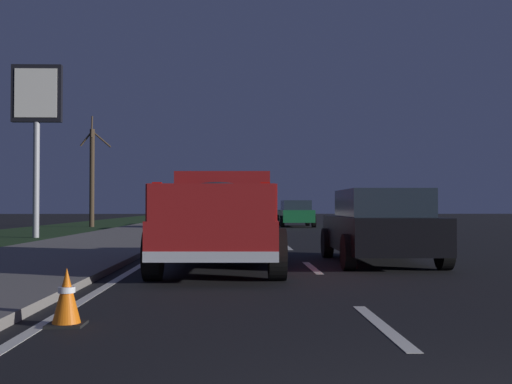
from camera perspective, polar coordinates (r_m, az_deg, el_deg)
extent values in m
plane|color=black|center=(29.59, 1.18, -3.61)|extent=(144.00, 144.00, 0.00)
cube|color=slate|center=(29.86, -9.84, -3.46)|extent=(108.00, 4.00, 0.12)
cube|color=#1E3819|center=(30.97, -19.05, -3.43)|extent=(108.00, 6.00, 0.01)
cube|color=silver|center=(6.58, 11.25, -11.69)|extent=(2.40, 0.14, 0.01)
cube|color=silver|center=(12.41, 5.07, -6.79)|extent=(2.40, 0.14, 0.01)
cube|color=silver|center=(18.54, 2.84, -4.98)|extent=(2.40, 0.14, 0.01)
cube|color=silver|center=(24.16, 1.80, -4.12)|extent=(2.40, 0.14, 0.01)
cube|color=silver|center=(29.82, 1.16, -3.59)|extent=(2.40, 0.14, 0.01)
cube|color=silver|center=(35.81, 0.69, -3.20)|extent=(2.40, 0.14, 0.01)
cube|color=silver|center=(41.74, 0.37, -2.94)|extent=(2.40, 0.14, 0.01)
cube|color=silver|center=(46.81, 0.15, -2.76)|extent=(2.40, 0.14, 0.01)
cube|color=silver|center=(53.16, -0.06, -2.58)|extent=(2.40, 0.14, 0.01)
cube|color=silver|center=(58.77, -0.21, -2.46)|extent=(2.40, 0.14, 0.01)
cube|color=silver|center=(65.72, -0.35, -2.34)|extent=(2.40, 0.14, 0.01)
cube|color=silver|center=(71.41, -0.45, -2.26)|extent=(2.40, 0.14, 0.01)
cube|color=silver|center=(78.41, -0.56, -2.17)|extent=(2.40, 0.14, 0.01)
cube|color=silver|center=(29.62, -5.42, -3.60)|extent=(108.00, 0.14, 0.01)
cube|color=maroon|center=(12.00, -3.12, -3.79)|extent=(5.46, 2.17, 0.60)
cube|color=maroon|center=(13.18, -2.81, -0.31)|extent=(2.22, 1.91, 0.90)
cube|color=#1E2833|center=(12.13, -3.08, 0.01)|extent=(0.09, 1.44, 0.50)
cube|color=maroon|center=(11.02, -8.33, -0.99)|extent=(3.03, 0.18, 0.56)
cube|color=maroon|center=(10.90, 1.49, -1.00)|extent=(3.03, 0.18, 0.56)
cube|color=maroon|center=(9.34, -4.07, -0.95)|extent=(0.14, 1.88, 0.56)
cube|color=silver|center=(9.37, -4.08, -5.84)|extent=(0.18, 2.00, 0.16)
cube|color=red|center=(9.45, -8.91, 0.28)|extent=(0.06, 0.14, 0.20)
cube|color=red|center=(9.33, 0.84, 0.28)|extent=(0.06, 0.14, 0.20)
ellipsoid|color=#232833|center=(10.92, -3.45, -0.79)|extent=(2.64, 1.60, 0.64)
sphere|color=silver|center=(11.44, -5.09, -1.51)|extent=(0.40, 0.40, 0.40)
sphere|color=beige|center=(10.30, -2.00, -1.65)|extent=(0.34, 0.34, 0.34)
cylinder|color=black|center=(13.88, -6.83, -4.48)|extent=(0.84, 0.28, 0.84)
cylinder|color=black|center=(13.78, 1.48, -4.52)|extent=(0.84, 0.28, 0.84)
cylinder|color=black|center=(10.36, -9.26, -5.56)|extent=(0.84, 0.28, 0.84)
cylinder|color=black|center=(10.22, 1.92, -5.63)|extent=(0.84, 0.28, 0.84)
cube|color=#B2B5BA|center=(32.14, -2.31, -2.31)|extent=(4.43, 1.88, 0.70)
cube|color=#1E2833|center=(31.88, -2.30, -1.18)|extent=(2.49, 1.63, 0.56)
cylinder|color=black|center=(33.65, -3.86, -2.75)|extent=(0.68, 0.22, 0.68)
cylinder|color=black|center=(33.66, -0.79, -2.75)|extent=(0.68, 0.22, 0.68)
cylinder|color=black|center=(30.66, -3.98, -2.89)|extent=(0.68, 0.22, 0.68)
cylinder|color=black|center=(30.67, -0.61, -2.90)|extent=(0.68, 0.22, 0.68)
cube|color=red|center=(29.99, -2.28, -2.28)|extent=(0.11, 1.51, 0.10)
cube|color=black|center=(13.58, 11.03, -3.65)|extent=(4.41, 1.84, 0.70)
cube|color=#1E2833|center=(13.32, 11.25, -0.99)|extent=(2.48, 1.60, 0.56)
cylinder|color=black|center=(14.91, 6.42, -4.57)|extent=(0.68, 0.22, 0.68)
cylinder|color=black|center=(15.25, 13.16, -4.47)|extent=(0.68, 0.22, 0.68)
cylinder|color=black|center=(11.96, 8.32, -5.38)|extent=(0.68, 0.22, 0.68)
cylinder|color=black|center=(12.38, 16.60, -5.20)|extent=(0.68, 0.22, 0.68)
cube|color=red|center=(11.49, 13.30, -3.82)|extent=(0.09, 1.51, 0.10)
cube|color=#14592D|center=(37.44, 3.57, -2.16)|extent=(4.42, 1.84, 0.70)
cube|color=#1E2833|center=(37.19, 3.60, -1.20)|extent=(2.48, 1.61, 0.56)
cylinder|color=black|center=(38.86, 2.03, -2.56)|extent=(0.68, 0.22, 0.68)
cylinder|color=black|center=(39.03, 4.66, -2.55)|extent=(0.68, 0.22, 0.68)
cylinder|color=black|center=(35.88, 2.37, -2.66)|extent=(0.68, 0.22, 0.68)
cylinder|color=black|center=(36.06, 5.23, -2.65)|extent=(0.68, 0.22, 0.68)
cube|color=red|center=(35.30, 3.91, -2.13)|extent=(0.09, 1.51, 0.10)
cube|color=silver|center=(40.22, -2.04, -2.10)|extent=(4.40, 1.81, 0.70)
cube|color=#1E2833|center=(39.97, -2.04, -1.21)|extent=(2.47, 1.59, 0.56)
cylinder|color=black|center=(41.74, -3.26, -2.47)|extent=(0.68, 0.22, 0.68)
cylinder|color=black|center=(41.73, -0.79, -2.47)|extent=(0.68, 0.22, 0.68)
cylinder|color=black|center=(38.75, -3.38, -2.56)|extent=(0.68, 0.22, 0.68)
cylinder|color=black|center=(38.73, -0.72, -2.56)|extent=(0.68, 0.22, 0.68)
cube|color=red|center=(38.07, -2.06, -2.07)|extent=(0.08, 1.51, 0.10)
cylinder|color=#99999E|center=(25.58, -19.17, 3.51)|extent=(0.24, 0.24, 6.61)
cube|color=black|center=(25.85, -19.13, 8.38)|extent=(0.24, 1.90, 2.20)
cube|color=silver|center=(25.73, -19.22, 8.43)|extent=(0.04, 1.60, 1.87)
cylinder|color=#423323|center=(37.92, -14.56, 1.23)|extent=(0.28, 0.28, 5.69)
cylinder|color=#423323|center=(38.07, -13.74, 4.64)|extent=(0.24, 1.11, 1.00)
cylinder|color=#423323|center=(38.21, -15.03, 4.68)|extent=(0.16, 0.76, 0.92)
cylinder|color=#423323|center=(37.68, -14.57, 5.69)|extent=(1.04, 0.29, 1.39)
cylinder|color=#423323|center=(38.35, -14.50, 2.91)|extent=(0.79, 0.20, 0.96)
cube|color=black|center=(6.71, -16.70, -11.35)|extent=(0.36, 0.36, 0.03)
cone|color=orange|center=(6.66, -16.69, -8.90)|extent=(0.28, 0.28, 0.55)
cylinder|color=white|center=(6.66, -16.68, -8.43)|extent=(0.17, 0.17, 0.06)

